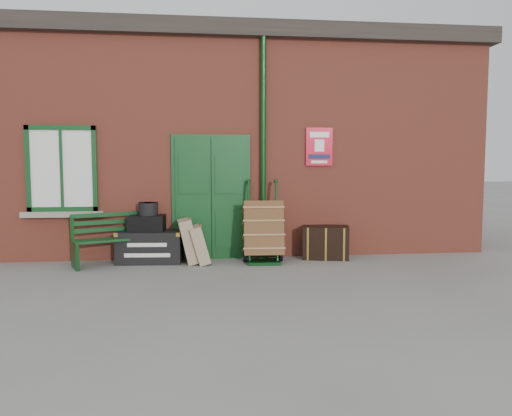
{
  "coord_description": "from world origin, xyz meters",
  "views": [
    {
      "loc": [
        -0.54,
        -7.61,
        1.72
      ],
      "look_at": [
        0.42,
        0.6,
        1.0
      ],
      "focal_mm": 35.0,
      "sensor_mm": 36.0,
      "label": 1
    }
  ],
  "objects": [
    {
      "name": "ground",
      "position": [
        0.0,
        0.0,
        0.0
      ],
      "size": [
        80.0,
        80.0,
        0.0
      ],
      "primitive_type": "plane",
      "color": "gray",
      "rests_on": "ground"
    },
    {
      "name": "houdini_trunk",
      "position": [
        -1.38,
        1.25,
        0.28
      ],
      "size": [
        1.16,
        0.7,
        0.56
      ],
      "primitive_type": "cube",
      "rotation": [
        0.0,
        0.0,
        -0.08
      ],
      "color": "black",
      "rests_on": "ground"
    },
    {
      "name": "dark_trunk",
      "position": [
        1.79,
        1.25,
        0.3
      ],
      "size": [
        0.93,
        0.73,
        0.6
      ],
      "primitive_type": "cube",
      "rotation": [
        0.0,
        0.0,
        -0.25
      ],
      "color": "black",
      "rests_on": "ground"
    },
    {
      "name": "porter_trolley",
      "position": [
        0.6,
        1.05,
        0.55
      ],
      "size": [
        0.73,
        0.78,
        1.43
      ],
      "rotation": [
        0.0,
        0.0,
        -0.06
      ],
      "color": "#0C3312",
      "rests_on": "ground"
    },
    {
      "name": "bench",
      "position": [
        -1.93,
        1.14,
        0.47
      ],
      "size": [
        1.56,
        1.01,
        0.93
      ],
      "rotation": [
        0.0,
        0.0,
        0.4
      ],
      "color": "#103D19",
      "rests_on": "ground"
    },
    {
      "name": "suitcase_back",
      "position": [
        -0.71,
        1.07,
        0.39
      ],
      "size": [
        0.42,
        0.58,
        0.79
      ],
      "primitive_type": "cube",
      "rotation": [
        0.0,
        -0.21,
        0.09
      ],
      "color": "tan",
      "rests_on": "ground"
    },
    {
      "name": "suitcase_front",
      "position": [
        -0.53,
        0.97,
        0.34
      ],
      "size": [
        0.41,
        0.52,
        0.68
      ],
      "primitive_type": "cube",
      "rotation": [
        0.0,
        -0.27,
        0.09
      ],
      "color": "tan",
      "rests_on": "ground"
    },
    {
      "name": "strongbox",
      "position": [
        -1.43,
        1.25,
        0.7
      ],
      "size": [
        0.65,
        0.49,
        0.28
      ],
      "primitive_type": "cube",
      "rotation": [
        0.0,
        0.0,
        -0.08
      ],
      "color": "black",
      "rests_on": "houdini_trunk"
    },
    {
      "name": "station_building",
      "position": [
        -0.0,
        3.49,
        2.16
      ],
      "size": [
        10.3,
        4.3,
        4.36
      ],
      "color": "#AD4C37",
      "rests_on": "ground"
    },
    {
      "name": "hatbox",
      "position": [
        -1.4,
        1.25,
        0.95
      ],
      "size": [
        0.36,
        0.36,
        0.22
      ],
      "primitive_type": "cylinder",
      "rotation": [
        0.0,
        0.0,
        -0.08
      ],
      "color": "black",
      "rests_on": "strongbox"
    }
  ]
}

